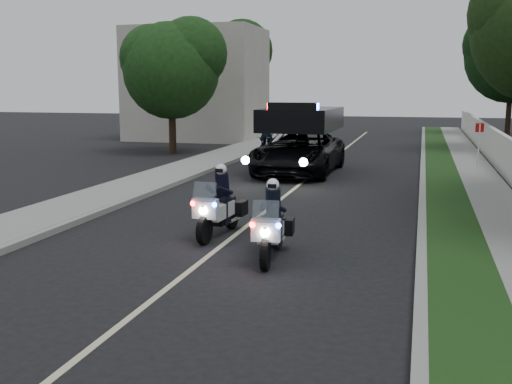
% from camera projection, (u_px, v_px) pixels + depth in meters
% --- Properties ---
extents(ground, '(120.00, 120.00, 0.00)m').
position_uv_depth(ground, '(209.00, 256.00, 12.15)').
color(ground, black).
rests_on(ground, ground).
extents(curb_right, '(0.20, 60.00, 0.15)m').
position_uv_depth(curb_right, '(423.00, 184.00, 20.58)').
color(curb_right, gray).
rests_on(curb_right, ground).
extents(grass_verge, '(1.20, 60.00, 0.16)m').
position_uv_depth(grass_verge, '(444.00, 185.00, 20.40)').
color(grass_verge, '#193814').
rests_on(grass_verge, ground).
extents(sidewalk_right, '(1.40, 60.00, 0.16)m').
position_uv_depth(sidewalk_right, '(485.00, 187.00, 20.06)').
color(sidewalk_right, gray).
rests_on(sidewalk_right, ground).
extents(curb_left, '(0.20, 60.00, 0.15)m').
position_uv_depth(curb_left, '(195.00, 175.00, 22.71)').
color(curb_left, gray).
rests_on(curb_left, ground).
extents(sidewalk_left, '(2.00, 60.00, 0.16)m').
position_uv_depth(sidewalk_left, '(168.00, 174.00, 22.99)').
color(sidewalk_left, gray).
rests_on(sidewalk_left, ground).
extents(building_far, '(8.00, 6.00, 7.00)m').
position_uv_depth(building_far, '(197.00, 84.00, 38.86)').
color(building_far, '#A8A396').
rests_on(building_far, ground).
extents(lane_marking, '(0.12, 50.00, 0.01)m').
position_uv_depth(lane_marking, '(303.00, 182.00, 21.66)').
color(lane_marking, '#BFB78C').
rests_on(lane_marking, ground).
extents(police_moto_left, '(0.81, 1.96, 1.63)m').
position_uv_depth(police_moto_left, '(219.00, 236.00, 13.80)').
color(police_moto_left, silver).
rests_on(police_moto_left, ground).
extents(police_moto_right, '(0.83, 1.91, 1.58)m').
position_uv_depth(police_moto_right, '(272.00, 258.00, 11.97)').
color(police_moto_right, silver).
rests_on(police_moto_right, ground).
extents(police_suv, '(2.96, 6.16, 2.97)m').
position_uv_depth(police_suv, '(299.00, 173.00, 23.78)').
color(police_suv, black).
rests_on(police_suv, ground).
extents(bicycle, '(0.81, 1.96, 1.00)m').
position_uv_depth(bicycle, '(266.00, 157.00, 29.38)').
color(bicycle, black).
rests_on(bicycle, ground).
extents(cyclist, '(0.73, 0.53, 1.92)m').
position_uv_depth(cyclist, '(266.00, 157.00, 29.38)').
color(cyclist, black).
rests_on(cyclist, ground).
extents(sign_post, '(0.43, 0.43, 2.11)m').
position_uv_depth(sign_post, '(476.00, 179.00, 22.20)').
color(sign_post, '#A81F0C').
rests_on(sign_post, ground).
extents(tree_right_e, '(6.57, 6.57, 10.37)m').
position_uv_depth(tree_right_e, '(507.00, 136.00, 41.47)').
color(tree_right_e, black).
rests_on(tree_right_e, ground).
extents(tree_left_near, '(5.24, 5.24, 8.02)m').
position_uv_depth(tree_left_near, '(173.00, 153.00, 30.90)').
color(tree_left_near, '#1A4015').
rests_on(tree_left_near, ground).
extents(tree_left_far, '(6.50, 6.50, 9.31)m').
position_uv_depth(tree_left_far, '(226.00, 136.00, 42.25)').
color(tree_left_far, '#163510').
rests_on(tree_left_far, ground).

